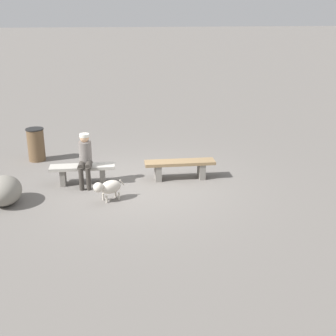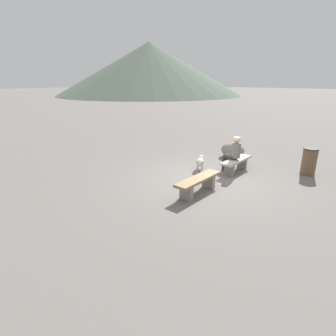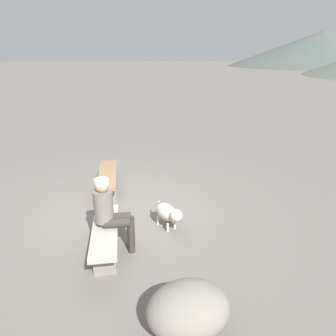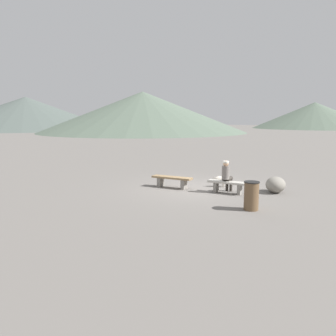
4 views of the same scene
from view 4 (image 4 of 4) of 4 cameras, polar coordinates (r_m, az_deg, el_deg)
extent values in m
cube|color=slate|center=(13.89, 5.02, -3.54)|extent=(210.00, 210.00, 0.06)
cube|color=gray|center=(14.18, -1.27, -2.34)|extent=(0.16, 0.36, 0.38)
cube|color=gray|center=(13.72, 2.68, -2.73)|extent=(0.16, 0.36, 0.38)
cube|color=#8C704C|center=(13.90, 0.67, -1.61)|extent=(1.71, 0.44, 0.07)
cube|color=gray|center=(13.28, 8.02, -3.18)|extent=(0.13, 0.33, 0.38)
cube|color=gray|center=(13.01, 11.87, -3.52)|extent=(0.13, 0.33, 0.38)
cube|color=#B2ADA3|center=(13.09, 9.95, -2.37)|extent=(1.52, 0.43, 0.07)
cylinder|color=slate|center=(13.06, 9.60, -0.77)|extent=(0.29, 0.29, 0.50)
sphere|color=#D8A87F|center=(13.00, 9.64, 0.73)|extent=(0.21, 0.21, 0.21)
cylinder|color=silver|center=(13.00, 9.65, 0.99)|extent=(0.22, 0.22, 0.07)
cylinder|color=#38332D|center=(13.25, 10.20, -1.75)|extent=(0.18, 0.41, 0.15)
cylinder|color=#38332D|center=(13.49, 10.46, -2.73)|extent=(0.11, 0.11, 0.53)
cylinder|color=#38332D|center=(13.31, 9.55, -1.69)|extent=(0.18, 0.41, 0.15)
cylinder|color=#38332D|center=(13.54, 9.82, -2.67)|extent=(0.11, 0.11, 0.53)
ellipsoid|color=beige|center=(14.28, 8.65, -1.91)|extent=(0.55, 0.47, 0.29)
sphere|color=beige|center=(14.32, 9.81, -1.68)|extent=(0.22, 0.22, 0.22)
cylinder|color=beige|center=(14.42, 9.18, -2.72)|extent=(0.04, 0.04, 0.16)
cylinder|color=beige|center=(14.27, 9.29, -2.84)|extent=(0.04, 0.04, 0.16)
cylinder|color=beige|center=(14.38, 7.98, -2.73)|extent=(0.04, 0.04, 0.16)
cylinder|color=beige|center=(14.22, 8.08, -2.86)|extent=(0.04, 0.04, 0.16)
cylinder|color=beige|center=(14.23, 7.55, -1.75)|extent=(0.12, 0.08, 0.15)
cylinder|color=brown|center=(10.92, 13.74, -4.61)|extent=(0.45, 0.45, 0.87)
cylinder|color=black|center=(10.83, 13.82, -2.29)|extent=(0.48, 0.48, 0.03)
ellipsoid|color=gray|center=(13.69, 17.51, -2.66)|extent=(0.81, 1.00, 0.61)
cone|color=#566656|center=(92.07, 23.25, 8.09)|extent=(29.60, 29.60, 6.32)
cone|color=#566656|center=(64.08, -4.23, 9.31)|extent=(38.02, 38.02, 7.41)
cone|color=#4C5651|center=(85.11, -22.57, 8.47)|extent=(39.48, 39.48, 7.29)
camera|label=1|loc=(22.75, 15.81, 10.84)|focal=47.28mm
camera|label=2|loc=(14.47, -27.60, 8.13)|focal=28.25mm
camera|label=3|loc=(12.68, 29.19, 7.93)|focal=32.88mm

